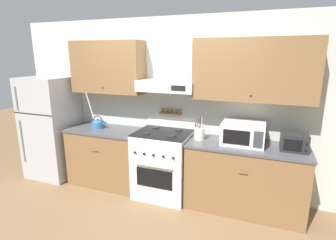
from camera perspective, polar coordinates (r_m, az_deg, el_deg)
ground_plane at (r=3.85m, az=-2.73°, el=-17.68°), size 16.00×16.00×0.00m
wall_back at (r=3.83m, az=1.71°, el=6.14°), size 5.20×0.46×2.55m
counter_left at (r=4.33m, az=-13.00°, el=-7.62°), size 1.17×0.64×0.90m
counter_right at (r=3.68m, az=16.27°, el=-11.85°), size 1.51×0.64×0.90m
stove_range at (r=3.86m, az=-1.05°, el=-9.43°), size 0.76×0.70×1.06m
refrigerator at (r=4.81m, az=-23.98°, el=-1.45°), size 0.76×0.72×1.67m
tea_kettle at (r=4.26m, az=-14.94°, el=-0.75°), size 0.25×0.19×0.20m
microwave at (r=3.50m, az=16.02°, el=-2.81°), size 0.53×0.41×0.28m
utensil_crock at (r=3.58m, az=6.84°, el=-2.89°), size 0.14×0.14×0.31m
toaster_oven at (r=3.50m, az=25.75°, el=-4.27°), size 0.31×0.29×0.21m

